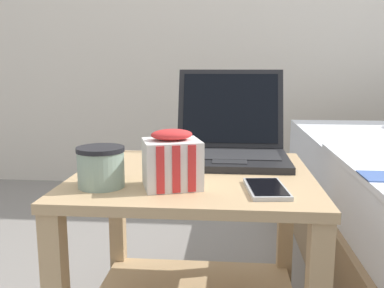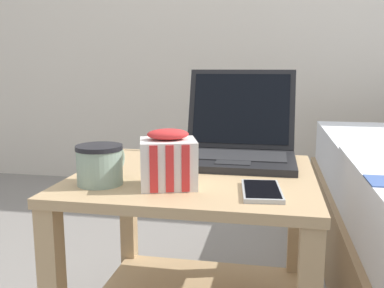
{
  "view_description": "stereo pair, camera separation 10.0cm",
  "coord_description": "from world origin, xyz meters",
  "px_view_note": "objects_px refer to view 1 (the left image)",
  "views": [
    {
      "loc": [
        0.09,
        -1.02,
        0.74
      ],
      "look_at": [
        0.0,
        -0.04,
        0.56
      ],
      "focal_mm": 40.0,
      "sensor_mm": 36.0,
      "label": 1
    },
    {
      "loc": [
        0.18,
        -1.01,
        0.74
      ],
      "look_at": [
        0.0,
        -0.04,
        0.56
      ],
      "focal_mm": 40.0,
      "sensor_mm": 36.0,
      "label": 2
    }
  ],
  "objects_px": {
    "mug_front_left": "(102,164)",
    "snack_bag": "(172,161)",
    "cell_phone": "(266,189)",
    "laptop": "(230,141)"
  },
  "relations": [
    {
      "from": "mug_front_left",
      "to": "snack_bag",
      "type": "height_order",
      "value": "snack_bag"
    },
    {
      "from": "snack_bag",
      "to": "cell_phone",
      "type": "distance_m",
      "value": 0.21
    },
    {
      "from": "snack_bag",
      "to": "cell_phone",
      "type": "height_order",
      "value": "snack_bag"
    },
    {
      "from": "laptop",
      "to": "mug_front_left",
      "type": "distance_m",
      "value": 0.42
    },
    {
      "from": "laptop",
      "to": "cell_phone",
      "type": "relative_size",
      "value": 2.12
    },
    {
      "from": "laptop",
      "to": "cell_phone",
      "type": "distance_m",
      "value": 0.33
    },
    {
      "from": "mug_front_left",
      "to": "laptop",
      "type": "bearing_deg",
      "value": 48.21
    },
    {
      "from": "mug_front_left",
      "to": "snack_bag",
      "type": "relative_size",
      "value": 0.97
    },
    {
      "from": "mug_front_left",
      "to": "cell_phone",
      "type": "bearing_deg",
      "value": -0.64
    },
    {
      "from": "mug_front_left",
      "to": "cell_phone",
      "type": "relative_size",
      "value": 0.9
    }
  ]
}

